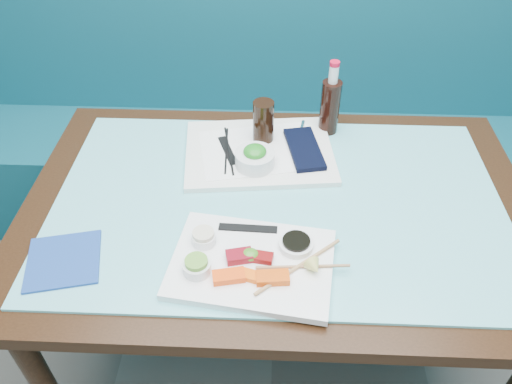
{
  "coord_description": "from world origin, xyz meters",
  "views": [
    {
      "loc": [
        -0.02,
        0.45,
        1.69
      ],
      "look_at": [
        -0.06,
        1.43,
        0.8
      ],
      "focal_mm": 35.0,
      "sensor_mm": 36.0,
      "label": 1
    }
  ],
  "objects_px": {
    "booth_bench": "(277,136)",
    "cola_bottle_body": "(330,107)",
    "seaweed_bowl": "(255,159)",
    "serving_tray": "(259,152)",
    "cola_glass": "(263,121)",
    "sashimi_plate": "(252,264)",
    "blue_napkin": "(64,260)",
    "dining_table": "(277,224)"
  },
  "relations": [
    {
      "from": "booth_bench",
      "to": "sashimi_plate",
      "type": "xyz_separation_m",
      "value": [
        -0.06,
        -1.07,
        0.39
      ]
    },
    {
      "from": "serving_tray",
      "to": "seaweed_bowl",
      "type": "relative_size",
      "value": 3.84
    },
    {
      "from": "seaweed_bowl",
      "to": "serving_tray",
      "type": "bearing_deg",
      "value": 82.41
    },
    {
      "from": "cola_glass",
      "to": "cola_bottle_body",
      "type": "height_order",
      "value": "cola_bottle_body"
    },
    {
      "from": "booth_bench",
      "to": "sashimi_plate",
      "type": "height_order",
      "value": "booth_bench"
    },
    {
      "from": "sashimi_plate",
      "to": "cola_bottle_body",
      "type": "height_order",
      "value": "cola_bottle_body"
    },
    {
      "from": "sashimi_plate",
      "to": "cola_glass",
      "type": "bearing_deg",
      "value": 96.5
    },
    {
      "from": "booth_bench",
      "to": "cola_bottle_body",
      "type": "distance_m",
      "value": 0.7
    },
    {
      "from": "cola_glass",
      "to": "blue_napkin",
      "type": "xyz_separation_m",
      "value": [
        -0.47,
        -0.5,
        -0.08
      ]
    },
    {
      "from": "seaweed_bowl",
      "to": "cola_bottle_body",
      "type": "distance_m",
      "value": 0.31
    },
    {
      "from": "dining_table",
      "to": "blue_napkin",
      "type": "relative_size",
      "value": 8.22
    },
    {
      "from": "dining_table",
      "to": "cola_bottle_body",
      "type": "xyz_separation_m",
      "value": [
        0.16,
        0.34,
        0.18
      ]
    },
    {
      "from": "sashimi_plate",
      "to": "booth_bench",
      "type": "bearing_deg",
      "value": 94.56
    },
    {
      "from": "serving_tray",
      "to": "cola_bottle_body",
      "type": "height_order",
      "value": "cola_bottle_body"
    },
    {
      "from": "cola_bottle_body",
      "to": "cola_glass",
      "type": "bearing_deg",
      "value": -158.67
    },
    {
      "from": "dining_table",
      "to": "blue_napkin",
      "type": "xyz_separation_m",
      "value": [
        -0.51,
        -0.24,
        0.09
      ]
    },
    {
      "from": "sashimi_plate",
      "to": "cola_glass",
      "type": "height_order",
      "value": "cola_glass"
    },
    {
      "from": "dining_table",
      "to": "serving_tray",
      "type": "bearing_deg",
      "value": 106.17
    },
    {
      "from": "booth_bench",
      "to": "blue_napkin",
      "type": "relative_size",
      "value": 17.61
    },
    {
      "from": "booth_bench",
      "to": "cola_glass",
      "type": "bearing_deg",
      "value": -94.86
    },
    {
      "from": "dining_table",
      "to": "cola_glass",
      "type": "relative_size",
      "value": 10.62
    },
    {
      "from": "cola_bottle_body",
      "to": "blue_napkin",
      "type": "relative_size",
      "value": 1.02
    },
    {
      "from": "booth_bench",
      "to": "seaweed_bowl",
      "type": "bearing_deg",
      "value": -95.58
    },
    {
      "from": "serving_tray",
      "to": "cola_glass",
      "type": "xyz_separation_m",
      "value": [
        0.01,
        0.05,
        0.07
      ]
    },
    {
      "from": "booth_bench",
      "to": "cola_glass",
      "type": "distance_m",
      "value": 0.75
    },
    {
      "from": "booth_bench",
      "to": "sashimi_plate",
      "type": "relative_size",
      "value": 7.91
    },
    {
      "from": "cola_glass",
      "to": "blue_napkin",
      "type": "distance_m",
      "value": 0.69
    },
    {
      "from": "booth_bench",
      "to": "dining_table",
      "type": "height_order",
      "value": "booth_bench"
    },
    {
      "from": "booth_bench",
      "to": "dining_table",
      "type": "relative_size",
      "value": 2.14
    },
    {
      "from": "sashimi_plate",
      "to": "seaweed_bowl",
      "type": "relative_size",
      "value": 3.3
    },
    {
      "from": "sashimi_plate",
      "to": "cola_bottle_body",
      "type": "xyz_separation_m",
      "value": [
        0.22,
        0.57,
        0.08
      ]
    },
    {
      "from": "seaweed_bowl",
      "to": "cola_glass",
      "type": "bearing_deg",
      "value": 81.25
    },
    {
      "from": "serving_tray",
      "to": "blue_napkin",
      "type": "bearing_deg",
      "value": -141.89
    },
    {
      "from": "sashimi_plate",
      "to": "blue_napkin",
      "type": "height_order",
      "value": "sashimi_plate"
    },
    {
      "from": "serving_tray",
      "to": "blue_napkin",
      "type": "relative_size",
      "value": 2.59
    },
    {
      "from": "sashimi_plate",
      "to": "cola_glass",
      "type": "distance_m",
      "value": 0.5
    },
    {
      "from": "booth_bench",
      "to": "blue_napkin",
      "type": "distance_m",
      "value": 1.26
    },
    {
      "from": "seaweed_bowl",
      "to": "blue_napkin",
      "type": "xyz_separation_m",
      "value": [
        -0.45,
        -0.37,
        -0.04
      ]
    },
    {
      "from": "dining_table",
      "to": "cola_bottle_body",
      "type": "bearing_deg",
      "value": 65.38
    },
    {
      "from": "cola_bottle_body",
      "to": "sashimi_plate",
      "type": "bearing_deg",
      "value": -110.61
    },
    {
      "from": "cola_glass",
      "to": "blue_napkin",
      "type": "bearing_deg",
      "value": -133.07
    },
    {
      "from": "dining_table",
      "to": "cola_glass",
      "type": "distance_m",
      "value": 0.32
    }
  ]
}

